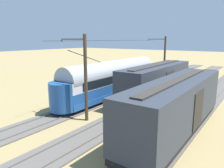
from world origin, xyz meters
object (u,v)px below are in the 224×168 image
Objects in this scene: spare_tie_stack at (86,91)px; catenary_pole_mid_near at (85,77)px; catenary_pole_foreground at (164,61)px; track_end_bumper at (189,79)px; boxcar_adjacent at (177,105)px; vintage_streetcar at (113,78)px; boxcar_far_siding at (157,81)px.

catenary_pole_mid_near is at bearing 131.89° from spare_tie_stack.
track_end_bumper is (-2.25, -5.40, -3.34)m from catenary_pole_foreground.
catenary_pole_foreground reaches higher than boxcar_adjacent.
spare_tie_stack is 1.33× the size of track_end_bumper.
track_end_bumper is at bearing -76.53° from boxcar_adjacent.
vintage_streetcar is at bearing 71.36° from track_end_bumper.
boxcar_far_siding reaches higher than spare_tie_stack.
catenary_pole_foreground is (-2.59, -8.94, 1.47)m from vintage_streetcar.
catenary_pole_mid_near is at bearing 76.43° from boxcar_far_siding.
boxcar_far_siding is 1.84× the size of catenary_pole_foreground.
boxcar_adjacent is at bearing 115.58° from catenary_pole_foreground.
track_end_bumper is (-2.25, -22.04, -3.34)m from catenary_pole_mid_near.
catenary_pole_foreground and catenary_pole_mid_near have the same top height.
catenary_pole_foreground is at bearing -106.14° from vintage_streetcar.
spare_tie_stack is at bearing 9.77° from vintage_streetcar.
spare_tie_stack is at bearing 14.92° from boxcar_far_siding.
vintage_streetcar is 2.55× the size of catenary_pole_foreground.
catenary_pole_mid_near is 3.97× the size of track_end_bumper.
catenary_pole_mid_near is 22.41m from track_end_bumper.
boxcar_adjacent is at bearing 103.47° from track_end_bumper.
track_end_bumper is (-4.84, -14.34, -1.87)m from vintage_streetcar.
boxcar_adjacent is 7.49m from catenary_pole_mid_near.
vintage_streetcar is at bearing -170.23° from spare_tie_stack.
spare_tie_stack is at bearing 60.22° from track_end_bumper.
boxcar_adjacent is at bearing -165.56° from catenary_pole_mid_near.
spare_tie_stack is at bearing -48.11° from catenary_pole_mid_near.
catenary_pole_foreground is at bearing -72.84° from boxcar_far_siding.
track_end_bumper is at bearing -112.62° from catenary_pole_foreground.
boxcar_far_siding is at bearing 90.02° from track_end_bumper.
vintage_streetcar is 2.55× the size of catenary_pole_mid_near.
vintage_streetcar is at bearing 73.86° from catenary_pole_foreground.
boxcar_far_siding reaches higher than track_end_bumper.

